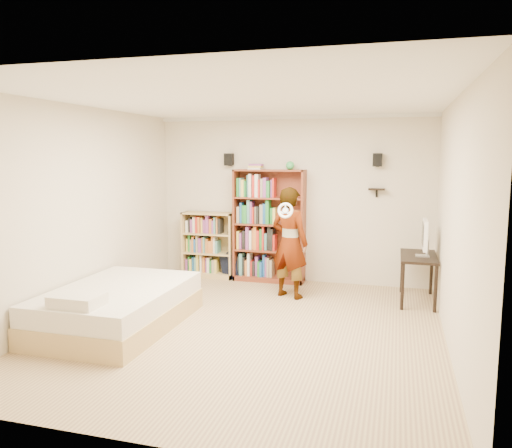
{
  "coord_description": "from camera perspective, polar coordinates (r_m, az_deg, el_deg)",
  "views": [
    {
      "loc": [
        1.65,
        -5.5,
        2.07
      ],
      "look_at": [
        -0.07,
        0.6,
        1.19
      ],
      "focal_mm": 35.0,
      "sensor_mm": 36.0,
      "label": 1
    }
  ],
  "objects": [
    {
      "name": "ground",
      "position": [
        6.11,
        -0.89,
        -11.96
      ],
      "size": [
        4.5,
        5.0,
        0.01
      ],
      "primitive_type": "cube",
      "color": "tan",
      "rests_on": "ground"
    },
    {
      "name": "room_shell",
      "position": [
        5.75,
        -0.93,
        4.78
      ],
      "size": [
        4.52,
        5.02,
        2.71
      ],
      "color": "beige",
      "rests_on": "ground"
    },
    {
      "name": "crown_molding",
      "position": [
        5.77,
        -0.95,
        13.82
      ],
      "size": [
        4.5,
        5.0,
        0.06
      ],
      "color": "silver",
      "rests_on": "room_shell"
    },
    {
      "name": "speaker_left",
      "position": [
        8.35,
        -3.11,
        7.38
      ],
      "size": [
        0.14,
        0.12,
        0.2
      ],
      "primitive_type": "cube",
      "color": "black",
      "rests_on": "room_shell"
    },
    {
      "name": "speaker_right",
      "position": [
        7.9,
        13.72,
        7.14
      ],
      "size": [
        0.14,
        0.12,
        0.2
      ],
      "primitive_type": "cube",
      "color": "black",
      "rests_on": "room_shell"
    },
    {
      "name": "wall_shelf",
      "position": [
        7.93,
        13.62,
        3.89
      ],
      "size": [
        0.25,
        0.16,
        0.02
      ],
      "primitive_type": "cube",
      "color": "black",
      "rests_on": "room_shell"
    },
    {
      "name": "tall_bookshelf",
      "position": [
        8.16,
        1.52,
        -0.23
      ],
      "size": [
        1.16,
        0.34,
        1.84
      ],
      "primitive_type": null,
      "color": "brown",
      "rests_on": "ground"
    },
    {
      "name": "low_bookshelf",
      "position": [
        8.54,
        -5.42,
        -2.38
      ],
      "size": [
        0.89,
        0.33,
        1.11
      ],
      "primitive_type": null,
      "color": "tan",
      "rests_on": "ground"
    },
    {
      "name": "computer_desk",
      "position": [
        7.48,
        17.99,
        -5.94
      ],
      "size": [
        0.49,
        0.99,
        0.67
      ],
      "primitive_type": null,
      "color": "black",
      "rests_on": "ground"
    },
    {
      "name": "imac",
      "position": [
        7.3,
        18.56,
        -1.56
      ],
      "size": [
        0.18,
        0.52,
        0.51
      ],
      "primitive_type": null,
      "rotation": [
        0.0,
        0.0,
        -0.15
      ],
      "color": "white",
      "rests_on": "computer_desk"
    },
    {
      "name": "daybed",
      "position": [
        6.34,
        -15.5,
        -8.58
      ],
      "size": [
        1.36,
        2.09,
        0.62
      ],
      "primitive_type": null,
      "color": "beige",
      "rests_on": "ground"
    },
    {
      "name": "person",
      "position": [
        7.26,
        3.86,
        -2.14
      ],
      "size": [
        0.69,
        0.58,
        1.62
      ],
      "primitive_type": "imported",
      "rotation": [
        0.0,
        0.0,
        2.77
      ],
      "color": "black",
      "rests_on": "ground"
    },
    {
      "name": "wii_wheel",
      "position": [
        6.9,
        3.38,
        1.55
      ],
      "size": [
        0.22,
        0.08,
        0.22
      ],
      "primitive_type": "torus",
      "rotation": [
        1.36,
        0.0,
        0.0
      ],
      "color": "white",
      "rests_on": "person"
    },
    {
      "name": "navy_bag",
      "position": [
        8.48,
        -2.85,
        -4.69
      ],
      "size": [
        0.37,
        0.29,
        0.45
      ],
      "primitive_type": null,
      "rotation": [
        0.0,
        0.0,
        -0.23
      ],
      "color": "black",
      "rests_on": "ground"
    }
  ]
}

